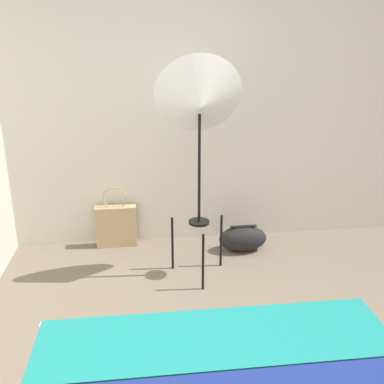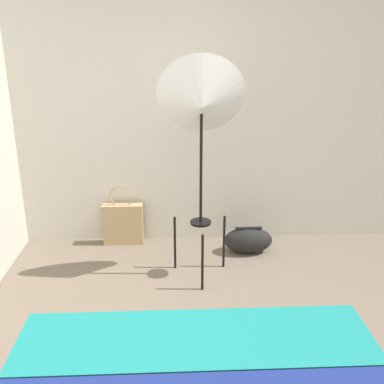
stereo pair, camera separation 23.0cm
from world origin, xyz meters
TOP-DOWN VIEW (x-y plane):
  - wall_back at (0.00, 2.14)m, footprint 8.00×0.05m
  - photo_umbrella at (0.01, 1.40)m, footprint 0.66×0.46m
  - tote_bag at (-0.67, 2.01)m, footprint 0.37×0.10m
  - duffel_bag at (0.46, 1.78)m, footprint 0.43×0.23m

SIDE VIEW (x-z plane):
  - duffel_bag at x=0.46m, z-range 0.00..0.24m
  - tote_bag at x=-0.67m, z-range -0.08..0.49m
  - wall_back at x=0.00m, z-range 0.00..2.60m
  - photo_umbrella at x=0.01m, z-range 0.52..2.26m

